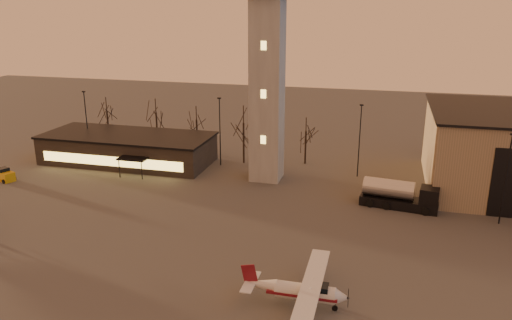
{
  "coord_description": "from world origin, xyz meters",
  "views": [
    {
      "loc": [
        15.16,
        -32.91,
        22.76
      ],
      "look_at": [
        3.0,
        13.0,
        7.98
      ],
      "focal_mm": 35.0,
      "sensor_mm": 36.0,
      "label": 1
    }
  ],
  "objects_px": {
    "service_cart": "(5,176)",
    "fuel_truck": "(399,197)",
    "terminal": "(128,148)",
    "cessna_front": "(307,295)",
    "control_tower": "(267,58)"
  },
  "relations": [
    {
      "from": "fuel_truck",
      "to": "service_cart",
      "type": "height_order",
      "value": "fuel_truck"
    },
    {
      "from": "control_tower",
      "to": "cessna_front",
      "type": "bearing_deg",
      "value": -70.44
    },
    {
      "from": "control_tower",
      "to": "fuel_truck",
      "type": "height_order",
      "value": "control_tower"
    },
    {
      "from": "terminal",
      "to": "cessna_front",
      "type": "height_order",
      "value": "terminal"
    },
    {
      "from": "service_cart",
      "to": "fuel_truck",
      "type": "bearing_deg",
      "value": 25.72
    },
    {
      "from": "cessna_front",
      "to": "service_cart",
      "type": "height_order",
      "value": "cessna_front"
    },
    {
      "from": "cessna_front",
      "to": "service_cart",
      "type": "xyz_separation_m",
      "value": [
        -44.31,
        18.92,
        -0.41
      ]
    },
    {
      "from": "terminal",
      "to": "service_cart",
      "type": "distance_m",
      "value": 17.04
    },
    {
      "from": "fuel_truck",
      "to": "service_cart",
      "type": "distance_m",
      "value": 51.62
    },
    {
      "from": "terminal",
      "to": "cessna_front",
      "type": "xyz_separation_m",
      "value": [
        32.26,
        -30.87,
        -1.09
      ]
    },
    {
      "from": "control_tower",
      "to": "cessna_front",
      "type": "relative_size",
      "value": 2.88
    },
    {
      "from": "control_tower",
      "to": "fuel_truck",
      "type": "relative_size",
      "value": 3.58
    },
    {
      "from": "service_cart",
      "to": "cessna_front",
      "type": "bearing_deg",
      "value": -1.82
    },
    {
      "from": "terminal",
      "to": "cessna_front",
      "type": "relative_size",
      "value": 2.25
    },
    {
      "from": "control_tower",
      "to": "terminal",
      "type": "bearing_deg",
      "value": 174.85
    }
  ]
}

